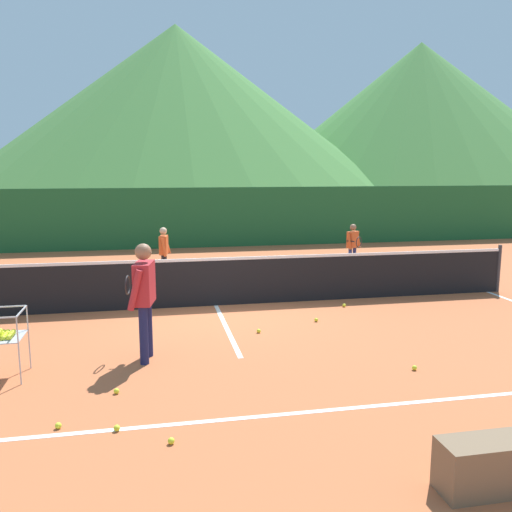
{
  "coord_description": "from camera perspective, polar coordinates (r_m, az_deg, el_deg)",
  "views": [
    {
      "loc": [
        -1.2,
        -10.27,
        2.73
      ],
      "look_at": [
        0.72,
        -0.53,
        1.07
      ],
      "focal_mm": 37.12,
      "sensor_mm": 36.0,
      "label": 1
    }
  ],
  "objects": [
    {
      "name": "line_baseline_far",
      "position": [
        15.35,
        -6.48,
        -0.81
      ],
      "size": [
        12.17,
        0.08,
        0.01
      ],
      "primitive_type": "cube",
      "color": "white",
      "rests_on": "ground"
    },
    {
      "name": "instructor",
      "position": [
        7.64,
        -11.99,
        -3.7
      ],
      "size": [
        0.44,
        0.82,
        1.69
      ],
      "color": "#191E4C",
      "rests_on": "ground"
    },
    {
      "name": "student_0",
      "position": [
        13.1,
        -9.9,
        0.8
      ],
      "size": [
        0.3,
        0.53,
        1.3
      ],
      "color": "black",
      "rests_on": "ground"
    },
    {
      "name": "line_service_center",
      "position": [
        10.69,
        -4.35,
        -5.32
      ],
      "size": [
        0.08,
        6.09,
        0.01
      ],
      "primitive_type": "cube",
      "color": "white",
      "rests_on": "ground"
    },
    {
      "name": "tennis_ball_10",
      "position": [
        5.66,
        -9.13,
        -19.08
      ],
      "size": [
        0.07,
        0.07,
        0.07
      ],
      "primitive_type": "sphere",
      "color": "yellow",
      "rests_on": "ground"
    },
    {
      "name": "tennis_ball_3",
      "position": [
        6.89,
        -14.8,
        -13.9
      ],
      "size": [
        0.07,
        0.07,
        0.07
      ],
      "primitive_type": "sphere",
      "color": "yellow",
      "rests_on": "ground"
    },
    {
      "name": "hill_2",
      "position": [
        79.45,
        17.07,
        14.21
      ],
      "size": [
        48.72,
        48.72,
        19.64
      ],
      "primitive_type": "cone",
      "color": "#427A38",
      "rests_on": "ground"
    },
    {
      "name": "tennis_ball_2",
      "position": [
        7.69,
        16.71,
        -11.46
      ],
      "size": [
        0.07,
        0.07,
        0.07
      ],
      "primitive_type": "sphere",
      "color": "yellow",
      "rests_on": "ground"
    },
    {
      "name": "tennis_ball_4",
      "position": [
        9.62,
        6.51,
        -6.85
      ],
      "size": [
        0.07,
        0.07,
        0.07
      ],
      "primitive_type": "sphere",
      "color": "yellow",
      "rests_on": "ground"
    },
    {
      "name": "windscreen_fence",
      "position": [
        18.3,
        -7.35,
        4.1
      ],
      "size": [
        26.78,
        0.08,
        2.07
      ],
      "primitive_type": "cube",
      "color": "#1E5B2D",
      "rests_on": "ground"
    },
    {
      "name": "ground_plane",
      "position": [
        10.69,
        -4.35,
        -5.34
      ],
      "size": [
        120.0,
        120.0,
        0.0
      ],
      "primitive_type": "plane",
      "color": "#BC6038"
    },
    {
      "name": "line_sideline_east",
      "position": [
        12.88,
        23.69,
        -3.55
      ],
      "size": [
        0.08,
        9.67,
        0.01
      ],
      "primitive_type": "cube",
      "color": "white",
      "rests_on": "ground"
    },
    {
      "name": "line_baseline_near",
      "position": [
        6.15,
        1.32,
        -16.82
      ],
      "size": [
        12.17,
        0.08,
        0.01
      ],
      "primitive_type": "cube",
      "color": "white",
      "rests_on": "ground"
    },
    {
      "name": "tennis_ball_1",
      "position": [
        6.24,
        -20.53,
        -16.75
      ],
      "size": [
        0.07,
        0.07,
        0.07
      ],
      "primitive_type": "sphere",
      "color": "yellow",
      "rests_on": "ground"
    },
    {
      "name": "hill_1",
      "position": [
        68.45,
        -8.51,
        15.43
      ],
      "size": [
        52.94,
        52.94,
        19.85
      ],
      "primitive_type": "cone",
      "color": "#427A38",
      "rests_on": "ground"
    },
    {
      "name": "student_1",
      "position": [
        14.38,
        10.41,
        1.43
      ],
      "size": [
        0.49,
        0.65,
        1.25
      ],
      "color": "navy",
      "rests_on": "ground"
    },
    {
      "name": "tennis_ball_7",
      "position": [
        10.69,
        9.48,
        -5.26
      ],
      "size": [
        0.07,
        0.07,
        0.07
      ],
      "primitive_type": "sphere",
      "color": "yellow",
      "rests_on": "ground"
    },
    {
      "name": "hill_0",
      "position": [
        88.08,
        15.79,
        10.72
      ],
      "size": [
        49.91,
        49.91,
        10.3
      ],
      "primitive_type": "cone",
      "color": "#38702D",
      "rests_on": "ground"
    },
    {
      "name": "tennis_ball_11",
      "position": [
        8.93,
        0.29,
        -8.08
      ],
      "size": [
        0.07,
        0.07,
        0.07
      ],
      "primitive_type": "sphere",
      "color": "yellow",
      "rests_on": "ground"
    },
    {
      "name": "tennis_ball_6",
      "position": [
        6.01,
        -14.77,
        -17.49
      ],
      "size": [
        0.07,
        0.07,
        0.07
      ],
      "primitive_type": "sphere",
      "color": "yellow",
      "rests_on": "ground"
    },
    {
      "name": "tennis_net",
      "position": [
        10.57,
        -4.38,
        -2.72
      ],
      "size": [
        12.71,
        0.08,
        1.05
      ],
      "color": "#333338",
      "rests_on": "ground"
    }
  ]
}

